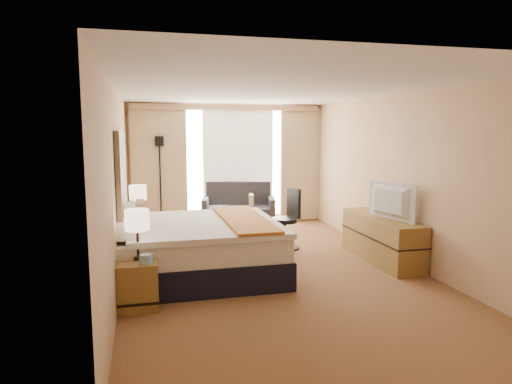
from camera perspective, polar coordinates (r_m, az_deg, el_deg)
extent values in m
cube|color=#5B231A|center=(6.86, 1.67, -9.56)|extent=(4.20, 7.00, 0.02)
cube|color=silver|center=(6.58, 1.76, 12.63)|extent=(4.20, 7.00, 0.02)
cube|color=tan|center=(9.99, -3.71, 3.46)|extent=(4.20, 0.02, 2.60)
cube|color=tan|center=(3.40, 17.87, -5.12)|extent=(4.20, 0.02, 2.60)
cube|color=tan|center=(6.36, -16.83, 0.74)|extent=(0.02, 7.00, 2.60)
cube|color=tan|center=(7.44, 17.50, 1.67)|extent=(0.02, 7.00, 2.60)
cube|color=black|center=(6.56, -16.39, 0.78)|extent=(0.06, 1.85, 1.50)
cube|color=olive|center=(5.55, -14.53, -11.04)|extent=(0.45, 0.52, 0.55)
cube|color=olive|center=(7.96, -14.38, -5.33)|extent=(0.45, 0.52, 0.55)
cube|color=olive|center=(7.45, 15.43, -5.64)|extent=(0.50, 1.80, 0.70)
cube|color=white|center=(10.01, -2.27, 3.59)|extent=(2.30, 0.02, 2.30)
cube|color=#C6B28C|center=(9.72, -12.03, 3.01)|extent=(1.15, 0.09, 2.50)
cube|color=#C6B28C|center=(10.30, 5.50, 3.40)|extent=(0.90, 0.09, 2.50)
cube|color=silver|center=(9.97, -2.22, 3.29)|extent=(1.55, 0.04, 2.50)
cube|color=tan|center=(9.82, -3.60, 10.51)|extent=(4.00, 0.16, 0.12)
cube|color=black|center=(6.59, -7.20, -8.65)|extent=(2.24, 2.03, 0.37)
cube|color=silver|center=(6.50, -7.25, -5.72)|extent=(2.19, 1.97, 0.32)
cube|color=silver|center=(6.47, -6.53, -4.08)|extent=(2.05, 2.05, 0.07)
cube|color=#B27129|center=(6.55, -1.53, -3.40)|extent=(0.59, 2.05, 0.04)
cube|color=silver|center=(5.91, -15.72, -4.11)|extent=(0.30, 0.83, 0.19)
cube|color=silver|center=(6.88, -15.48, -2.47)|extent=(0.30, 0.83, 0.19)
cube|color=beige|center=(6.38, -14.27, -2.81)|extent=(0.11, 0.45, 0.38)
cube|color=#51171C|center=(9.69, -2.19, -3.62)|extent=(1.63, 1.09, 0.27)
cube|color=#2F2F34|center=(9.60, -2.19, -2.40)|extent=(1.50, 0.91, 0.17)
cube|color=#2F2F34|center=(9.93, -2.20, -0.37)|extent=(1.40, 0.43, 0.59)
cube|color=#2F2F34|center=(9.67, -6.33, -2.17)|extent=(0.27, 0.81, 0.48)
cube|color=#2F2F34|center=(9.67, 1.94, -2.13)|extent=(0.27, 0.81, 0.48)
cube|color=beige|center=(9.57, -0.59, -1.31)|extent=(0.16, 0.39, 0.34)
cube|color=black|center=(9.82, -11.71, -4.35)|extent=(0.24, 0.24, 0.03)
cylinder|color=black|center=(9.68, -11.85, 0.69)|extent=(0.03, 0.03, 1.71)
cube|color=black|center=(9.62, -12.00, 6.25)|extent=(0.18, 0.18, 0.20)
cylinder|color=black|center=(8.01, 3.53, -6.92)|extent=(0.51, 0.51, 0.03)
cylinder|color=black|center=(7.95, 3.54, -5.18)|extent=(0.06, 0.06, 0.46)
cylinder|color=black|center=(7.90, 3.56, -3.53)|extent=(0.45, 0.45, 0.07)
cube|color=black|center=(7.94, 4.73, -1.33)|extent=(0.13, 0.41, 0.51)
cube|color=black|center=(5.50, -14.50, -7.98)|extent=(0.10, 0.10, 0.04)
cylinder|color=black|center=(5.45, -14.56, -6.02)|extent=(0.03, 0.03, 0.35)
cylinder|color=#FFE0BF|center=(5.40, -14.65, -3.39)|extent=(0.28, 0.28, 0.24)
cube|color=black|center=(7.83, -14.44, -3.33)|extent=(0.10, 0.10, 0.04)
cylinder|color=black|center=(7.80, -14.49, -1.92)|extent=(0.03, 0.03, 0.35)
cylinder|color=#FFE0BF|center=(7.76, -14.55, -0.06)|extent=(0.28, 0.28, 0.24)
cube|color=#7CA4C0|center=(5.30, -13.58, -8.16)|extent=(0.15, 0.15, 0.11)
cube|color=black|center=(7.79, -13.51, -3.24)|extent=(0.20, 0.17, 0.07)
imported|color=black|center=(7.13, 16.08, -1.12)|extent=(0.34, 0.97, 0.56)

